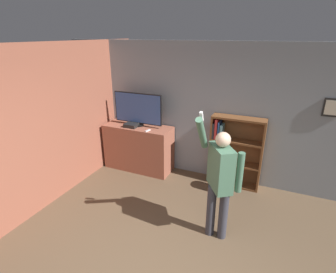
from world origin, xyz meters
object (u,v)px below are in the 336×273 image
object	(u,v)px
person	(220,177)
game_console	(131,125)
waste_bin	(217,182)
television	(138,109)
bookshelf	(230,152)

from	to	relation	value
person	game_console	bearing A→B (deg)	-155.30
person	waste_bin	size ratio (longest dim) A/B	5.37
waste_bin	person	bearing A→B (deg)	-77.29
television	game_console	xyz separation A→B (m)	(-0.10, -0.13, -0.33)
game_console	person	world-z (taller)	person
game_console	television	bearing A→B (deg)	53.85
game_console	bookshelf	xyz separation A→B (m)	(2.04, 0.26, -0.34)
person	television	bearing A→B (deg)	-158.97
game_console	person	xyz separation A→B (m)	(2.18, -1.30, -0.03)
game_console	waste_bin	world-z (taller)	game_console
television	waste_bin	size ratio (longest dim) A/B	2.98
bookshelf	waste_bin	xyz separation A→B (m)	(-0.14, -0.35, -0.51)
television	person	world-z (taller)	person
television	bookshelf	size ratio (longest dim) A/B	0.77
person	waste_bin	bearing A→B (deg)	158.25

